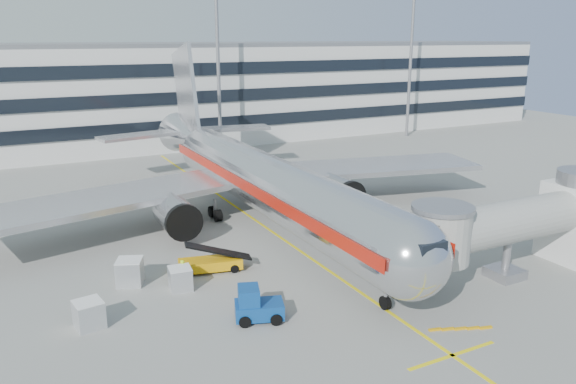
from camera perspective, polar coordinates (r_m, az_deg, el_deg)
name	(u,v)px	position (r m, az deg, el deg)	size (l,w,h in m)	color
ground	(320,265)	(42.65, 3.31, -7.40)	(180.00, 180.00, 0.00)	gray
lead_in_line	(264,226)	(50.92, -2.43, -3.50)	(0.25, 70.00, 0.01)	yellow
stop_bar	(452,355)	(32.73, 16.36, -15.64)	(6.00, 0.25, 0.01)	yellow
main_jet	(256,177)	(51.22, -3.30, 1.54)	(50.95, 48.70, 16.06)	silver
jet_bridge	(527,223)	(43.25, 23.08, -2.87)	(17.80, 4.50, 7.00)	silver
terminal	(137,93)	(94.25, -15.09, 9.66)	(150.00, 24.25, 15.60)	silver
light_mast_centre	(218,49)	(80.79, -7.16, 14.20)	(2.40, 1.20, 25.45)	gray
light_mast_east	(411,47)	(97.98, 12.42, 14.19)	(2.40, 1.20, 25.45)	gray
belt_loader	(210,263)	(41.68, -7.90, -7.13)	(4.91, 2.59, 2.29)	#DB9A09
baggage_tug	(256,306)	(34.53, -3.27, -11.46)	(3.29, 2.61, 2.18)	navy
cargo_container_left	(89,314)	(35.75, -19.57, -11.62)	(1.77, 1.77, 1.66)	silver
cargo_container_right	(130,272)	(40.63, -15.77, -7.81)	(2.23, 2.23, 1.81)	silver
cargo_container_front	(180,279)	(39.10, -10.89, -8.63)	(1.63, 1.63, 1.57)	silver
ramp_worker	(184,272)	(39.79, -10.56, -8.01)	(0.65, 0.43, 1.78)	#C0E818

